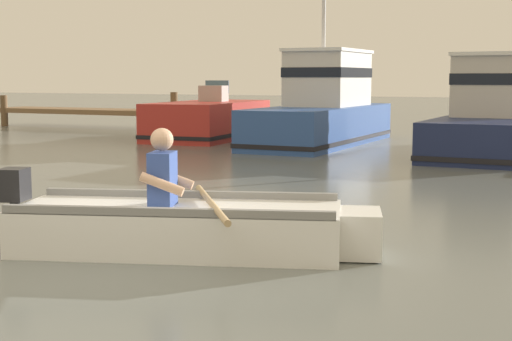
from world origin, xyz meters
The scene contains 6 objects.
ground_plane centered at (0.00, 0.00, 0.00)m, with size 120.00×120.00×0.00m, color slate.
wooden_dock centered at (-8.89, 15.60, 0.54)m, with size 12.85×1.64×1.20m.
rowboat_with_person centered at (0.26, 1.26, 0.25)m, with size 3.66×2.00×1.19m.
moored_boat_red centered at (-5.88, 13.10, 0.49)m, with size 2.39×4.62×1.59m.
moored_boat_blue centered at (-2.48, 12.88, 0.87)m, with size 2.09×5.99×3.71m.
moored_boat_navy centered at (1.69, 12.26, 0.81)m, with size 2.11×5.96×2.21m.
Camera 1 is at (3.81, -4.81, 1.66)m, focal length 51.88 mm.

